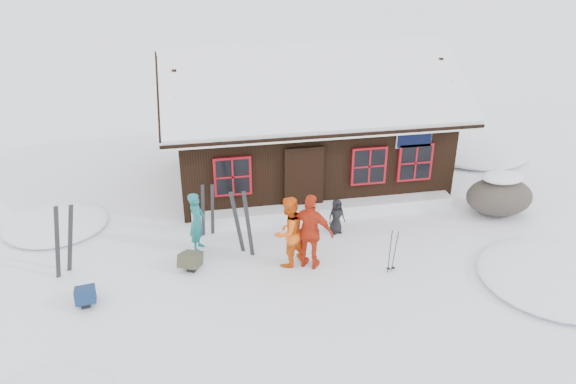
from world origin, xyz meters
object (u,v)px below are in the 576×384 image
boulder (499,195)px  backpack_blue (86,298)px  skier_crouched (336,216)px  backpack_olive (191,262)px  skier_orange_right (311,232)px  ski_pair_left (64,241)px  ski_poles (392,252)px  skier_orange_left (289,232)px  skier_teal (197,222)px

boulder → backpack_blue: boulder is taller
skier_crouched → backpack_olive: (-3.94, -1.03, -0.33)m
skier_orange_right → backpack_olive: 3.02m
ski_pair_left → ski_poles: bearing=-37.3°
skier_orange_left → boulder: skier_orange_left is taller
backpack_olive → ski_pair_left: bearing=-164.0°
skier_orange_left → skier_crouched: bearing=-175.4°
skier_teal → boulder: bearing=-71.1°
skier_orange_right → ski_poles: (1.87, -0.57, -0.43)m
skier_teal → backpack_olive: (-0.24, -0.86, -0.63)m
skier_orange_left → skier_crouched: skier_orange_left is taller
skier_teal → backpack_blue: (-2.55, -1.86, -0.64)m
skier_crouched → boulder: size_ratio=0.51×
boulder → ski_poles: bearing=-150.7°
backpack_olive → skier_orange_left: bearing=17.5°
ski_poles → backpack_blue: bearing=179.6°
ski_pair_left → backpack_olive: 3.00m
skier_teal → ski_pair_left: bearing=115.0°
skier_orange_left → boulder: bearing=158.2°
ski_poles → backpack_olive: 4.87m
skier_teal → skier_orange_right: skier_orange_right is taller
skier_crouched → backpack_blue: 6.59m
ski_poles → skier_teal: bearing=157.1°
skier_orange_left → boulder: (6.45, 1.50, -0.33)m
skier_teal → boulder: (8.59, 0.38, -0.22)m
skier_orange_left → ski_poles: bearing=126.7°
skier_orange_left → backpack_blue: bearing=-25.8°
skier_teal → boulder: skier_teal is taller
ski_pair_left → skier_crouched: bearing=-21.3°
skier_teal → skier_orange_right: 2.96m
skier_orange_right → skier_crouched: (1.06, 1.50, -0.47)m
skier_crouched → ski_poles: (0.81, -2.07, 0.04)m
boulder → backpack_blue: bearing=-168.6°
skier_teal → skier_orange_left: bearing=-101.1°
skier_crouched → boulder: bearing=-10.3°
skier_teal → ski_poles: size_ratio=1.38×
skier_teal → ski_poles: bearing=-96.5°
backpack_olive → backpack_blue: bearing=-133.0°
ski_poles → backpack_blue: size_ratio=2.01×
skier_orange_right → boulder: size_ratio=1.00×
skier_teal → ski_poles: skier_teal is taller
skier_crouched → skier_orange_left: bearing=-153.4°
skier_orange_right → skier_orange_left: bearing=8.5°
ski_poles → backpack_olive: bearing=167.6°
boulder → ski_pair_left: (-11.71, -0.86, 0.29)m
ski_poles → boulder: bearing=29.3°
skier_teal → backpack_blue: size_ratio=2.77×
skier_orange_right → ski_poles: 2.00m
skier_teal → skier_orange_left: skier_orange_left is taller
boulder → ski_poles: boulder is taller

